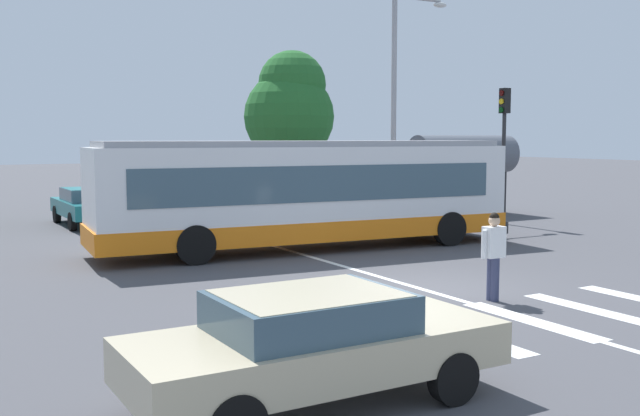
# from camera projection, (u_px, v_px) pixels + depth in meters

# --- Properties ---
(ground_plane) EXTENTS (160.00, 160.00, 0.00)m
(ground_plane) POSITION_uv_depth(u_px,v_px,m) (418.00, 288.00, 15.31)
(ground_plane) COLOR #47474C
(city_transit_bus) EXTENTS (12.28, 3.53, 3.06)m
(city_transit_bus) POSITION_uv_depth(u_px,v_px,m) (307.00, 193.00, 20.57)
(city_transit_bus) COLOR black
(city_transit_bus) RESTS_ON ground_plane
(pedestrian_crossing_street) EXTENTS (0.58, 0.28, 1.72)m
(pedestrian_crossing_street) POSITION_uv_depth(u_px,v_px,m) (494.00, 251.00, 14.04)
(pedestrian_crossing_street) COLOR #333856
(pedestrian_crossing_street) RESTS_ON ground_plane
(foreground_sedan) EXTENTS (4.51, 1.90, 1.35)m
(foreground_sedan) POSITION_uv_depth(u_px,v_px,m) (314.00, 341.00, 8.59)
(foreground_sedan) COLOR black
(foreground_sedan) RESTS_ON ground_plane
(parked_car_teal) EXTENTS (1.89, 4.51, 1.35)m
(parked_car_teal) POSITION_uv_depth(u_px,v_px,m) (88.00, 204.00, 26.23)
(parked_car_teal) COLOR black
(parked_car_teal) RESTS_ON ground_plane
(parked_car_silver) EXTENTS (2.05, 4.59, 1.35)m
(parked_car_silver) POSITION_uv_depth(u_px,v_px,m) (161.00, 201.00, 27.49)
(parked_car_silver) COLOR black
(parked_car_silver) RESTS_ON ground_plane
(parked_car_red) EXTENTS (1.90, 4.51, 1.35)m
(parked_car_red) POSITION_uv_depth(u_px,v_px,m) (223.00, 198.00, 29.15)
(parked_car_red) COLOR black
(parked_car_red) RESTS_ON ground_plane
(traffic_light_far_corner) EXTENTS (0.33, 0.32, 4.92)m
(traffic_light_far_corner) POSITION_uv_depth(u_px,v_px,m) (504.00, 134.00, 26.45)
(traffic_light_far_corner) COLOR #28282B
(traffic_light_far_corner) RESTS_ON ground_plane
(bus_stop_shelter) EXTENTS (4.70, 1.54, 3.25)m
(bus_stop_shelter) POSITION_uv_depth(u_px,v_px,m) (463.00, 156.00, 29.53)
(bus_stop_shelter) COLOR #28282B
(bus_stop_shelter) RESTS_ON ground_plane
(twin_arm_street_lamp) EXTENTS (4.84, 0.32, 8.50)m
(twin_arm_street_lamp) POSITION_uv_depth(u_px,v_px,m) (394.00, 80.00, 27.21)
(twin_arm_street_lamp) COLOR #939399
(twin_arm_street_lamp) RESTS_ON ground_plane
(background_tree_right) EXTENTS (4.35, 4.35, 7.31)m
(background_tree_right) POSITION_uv_depth(u_px,v_px,m) (290.00, 107.00, 35.09)
(background_tree_right) COLOR brown
(background_tree_right) RESTS_ON ground_plane
(crosswalk_painted_stripes) EXTENTS (6.74, 3.02, 0.01)m
(crosswalk_painted_stripes) POSITION_uv_depth(u_px,v_px,m) (531.00, 321.00, 12.59)
(crosswalk_painted_stripes) COLOR silver
(crosswalk_painted_stripes) RESTS_ON ground_plane
(lane_center_line) EXTENTS (0.16, 24.00, 0.01)m
(lane_center_line) POSITION_uv_depth(u_px,v_px,m) (366.00, 273.00, 17.04)
(lane_center_line) COLOR silver
(lane_center_line) RESTS_ON ground_plane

